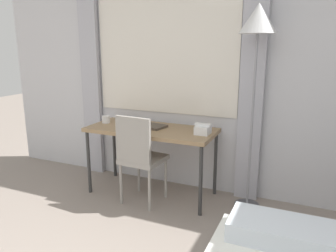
% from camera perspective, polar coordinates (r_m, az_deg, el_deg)
% --- Properties ---
extents(wall_back_with_window, '(5.35, 0.13, 2.70)m').
position_cam_1_polar(wall_back_with_window, '(3.56, 5.82, 9.91)').
color(wall_back_with_window, silver).
rests_on(wall_back_with_window, ground_plane).
extents(desk, '(1.36, 0.60, 0.74)m').
position_cam_1_polar(desk, '(3.49, -2.92, -1.29)').
color(desk, '#937551').
rests_on(desk, ground_plane).
extents(desk_chair, '(0.43, 0.43, 0.94)m').
position_cam_1_polar(desk_chair, '(3.31, -4.98, -4.91)').
color(desk_chair, gray).
rests_on(desk_chair, ground_plane).
extents(standing_lamp, '(0.34, 0.34, 1.96)m').
position_cam_1_polar(standing_lamp, '(3.14, 15.33, 15.30)').
color(standing_lamp, '#4C4C51').
rests_on(standing_lamp, ground_plane).
extents(telephone, '(0.16, 0.16, 0.11)m').
position_cam_1_polar(telephone, '(3.25, 6.09, -0.58)').
color(telephone, white).
rests_on(telephone, desk).
extents(book, '(0.26, 0.25, 0.02)m').
position_cam_1_polar(book, '(3.49, -2.48, -0.06)').
color(book, '#4C4238').
rests_on(book, desk).
extents(mug, '(0.09, 0.09, 0.08)m').
position_cam_1_polar(mug, '(3.76, -10.74, 1.15)').
color(mug, white).
rests_on(mug, desk).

